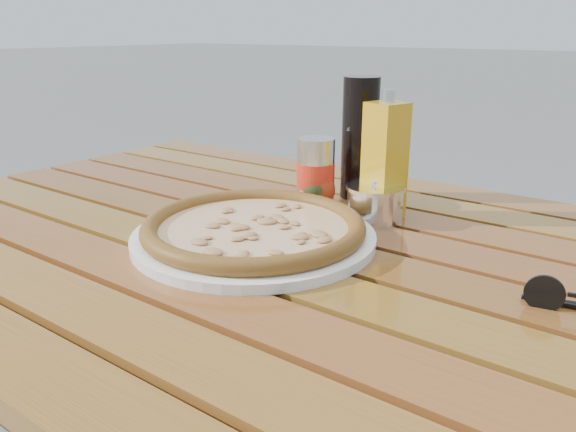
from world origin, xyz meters
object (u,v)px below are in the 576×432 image
Objects in this scene: olive_oil_cruet at (385,161)px; parmesan_tin at (375,203)px; sunglasses at (576,300)px; plate at (254,237)px; pepper_shaker at (320,185)px; pizza at (254,227)px; soda_can at (316,173)px; table at (280,284)px; dark_bottle at (360,138)px; oregano_shaker at (316,185)px.

olive_oil_cruet is 0.07m from parmesan_tin.
sunglasses is (0.33, -0.15, -0.01)m from parmesan_tin.
plate is at bearing -115.04° from olive_oil_cruet.
olive_oil_cruet is at bearing 86.71° from parmesan_tin.
pepper_shaker is 0.47m from sunglasses.
pizza is 3.73× the size of soda_can.
table is at bearing -73.26° from soda_can.
soda_can is at bearing 148.08° from sunglasses.
dark_bottle is at bearing 88.55° from plate.
parmesan_tin is (0.10, 0.19, 0.02)m from plate.
dark_bottle reaches higher than plate.
dark_bottle reaches higher than parmesan_tin.
oregano_shaker is at bearing -106.98° from dark_bottle.
plate is at bearing -85.24° from pepper_shaker.
table is 0.09m from plate.
dark_bottle is (0.01, 0.30, 0.10)m from plate.
table is 11.67× the size of soda_can.
pizza is 0.31m from dark_bottle.
pepper_shaker is at bearing 103.43° from table.
oregano_shaker is at bearing 148.72° from sunglasses.
soda_can reaches higher than pepper_shaker.
oregano_shaker is 0.65× the size of parmesan_tin.
pizza is 0.22m from parmesan_tin.
parmesan_tin is at bearing 143.49° from sunglasses.
plate is 0.25m from olive_oil_cruet.
olive_oil_cruet is at bearing 4.97° from pepper_shaker.
pepper_shaker is 0.01m from oregano_shaker.
olive_oil_cruet is 0.38m from sunglasses.
parmesan_tin is (0.12, -0.01, -0.01)m from pepper_shaker.
olive_oil_cruet is (0.12, 0.02, 0.06)m from oregano_shaker.
sunglasses is (0.43, 0.04, 0.01)m from plate.
pepper_shaker is 0.12m from parmesan_tin.
plate is 3.00× the size of soda_can.
plate is 1.71× the size of olive_oil_cruet.
sunglasses is (0.46, -0.17, -0.04)m from soda_can.
dark_bottle reaches higher than pizza.
soda_can is (-0.03, 0.21, 0.04)m from pizza.
plate is 0.22m from parmesan_tin.
plate is 0.31m from dark_bottle.
soda_can is at bearing -176.33° from olive_oil_cruet.
table is 0.21m from oregano_shaker.
sunglasses is (0.43, 0.04, -0.01)m from pizza.
sunglasses is at bearing 5.36° from plate.
pepper_shaker reaches higher than pizza.
pizza is at bearing -115.04° from olive_oil_cruet.
dark_bottle is at bearing 73.02° from oregano_shaker.
oregano_shaker reaches higher than plate.
soda_can is at bearing 126.91° from oregano_shaker.
olive_oil_cruet is (0.10, 0.21, 0.07)m from pizza.
plate is at bearing 90.00° from pizza.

